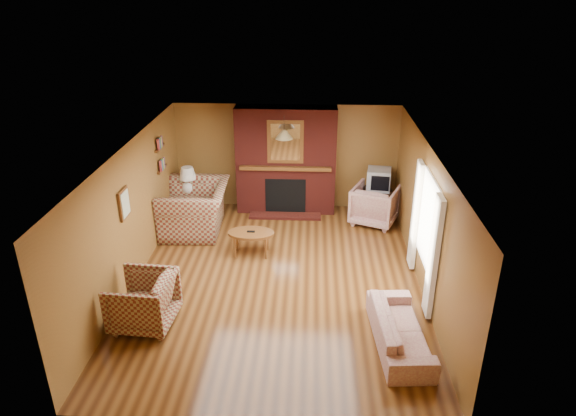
# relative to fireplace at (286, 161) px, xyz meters

# --- Properties ---
(floor) EXTENTS (6.50, 6.50, 0.00)m
(floor) POSITION_rel_fireplace_xyz_m (0.00, -2.98, -1.18)
(floor) COLOR #44240E
(floor) RESTS_ON ground
(ceiling) EXTENTS (6.50, 6.50, 0.00)m
(ceiling) POSITION_rel_fireplace_xyz_m (0.00, -2.98, 1.22)
(ceiling) COLOR silver
(ceiling) RESTS_ON wall_back
(wall_back) EXTENTS (6.50, 0.00, 6.50)m
(wall_back) POSITION_rel_fireplace_xyz_m (0.00, 0.27, 0.02)
(wall_back) COLOR olive
(wall_back) RESTS_ON floor
(wall_front) EXTENTS (6.50, 0.00, 6.50)m
(wall_front) POSITION_rel_fireplace_xyz_m (0.00, -6.23, 0.02)
(wall_front) COLOR olive
(wall_front) RESTS_ON floor
(wall_left) EXTENTS (0.00, 6.50, 6.50)m
(wall_left) POSITION_rel_fireplace_xyz_m (-2.50, -2.98, 0.02)
(wall_left) COLOR olive
(wall_left) RESTS_ON floor
(wall_right) EXTENTS (0.00, 6.50, 6.50)m
(wall_right) POSITION_rel_fireplace_xyz_m (2.50, -2.98, 0.02)
(wall_right) COLOR olive
(wall_right) RESTS_ON floor
(fireplace) EXTENTS (2.20, 0.82, 2.40)m
(fireplace) POSITION_rel_fireplace_xyz_m (0.00, 0.00, 0.00)
(fireplace) COLOR #561812
(fireplace) RESTS_ON floor
(window_right) EXTENTS (0.10, 1.85, 2.00)m
(window_right) POSITION_rel_fireplace_xyz_m (2.45, -3.18, -0.06)
(window_right) COLOR silver
(window_right) RESTS_ON wall_right
(bookshelf) EXTENTS (0.09, 0.55, 0.71)m
(bookshelf) POSITION_rel_fireplace_xyz_m (-2.44, -1.08, 0.48)
(bookshelf) COLOR brown
(bookshelf) RESTS_ON wall_left
(botanical_print) EXTENTS (0.05, 0.40, 0.50)m
(botanical_print) POSITION_rel_fireplace_xyz_m (-2.47, -3.28, 0.37)
(botanical_print) COLOR brown
(botanical_print) RESTS_ON wall_left
(pendant_light) EXTENTS (0.36, 0.36, 0.48)m
(pendant_light) POSITION_rel_fireplace_xyz_m (0.00, -0.68, 0.82)
(pendant_light) COLOR black
(pendant_light) RESTS_ON ceiling
(plaid_loveseat) EXTENTS (1.40, 1.59, 1.00)m
(plaid_loveseat) POSITION_rel_fireplace_xyz_m (-1.85, -1.11, -0.68)
(plaid_loveseat) COLOR maroon
(plaid_loveseat) RESTS_ON floor
(plaid_armchair) EXTENTS (0.99, 0.97, 0.84)m
(plaid_armchair) POSITION_rel_fireplace_xyz_m (-1.95, -4.38, -0.76)
(plaid_armchair) COLOR maroon
(plaid_armchair) RESTS_ON floor
(floral_sofa) EXTENTS (0.81, 1.80, 0.51)m
(floral_sofa) POSITION_rel_fireplace_xyz_m (1.90, -4.66, -0.93)
(floral_sofa) COLOR beige
(floral_sofa) RESTS_ON floor
(floral_armchair) EXTENTS (1.20, 1.21, 0.85)m
(floral_armchair) POSITION_rel_fireplace_xyz_m (1.96, -0.57, -0.76)
(floral_armchair) COLOR beige
(floral_armchair) RESTS_ON floor
(coffee_table) EXTENTS (0.89, 0.55, 0.49)m
(coffee_table) POSITION_rel_fireplace_xyz_m (-0.56, -2.09, -0.77)
(coffee_table) COLOR brown
(coffee_table) RESTS_ON floor
(side_table) EXTENTS (0.44, 0.44, 0.58)m
(side_table) POSITION_rel_fireplace_xyz_m (-2.10, -0.53, -0.89)
(side_table) COLOR brown
(side_table) RESTS_ON floor
(table_lamp) EXTENTS (0.37, 0.37, 0.61)m
(table_lamp) POSITION_rel_fireplace_xyz_m (-2.10, -0.53, -0.26)
(table_lamp) COLOR white
(table_lamp) RESTS_ON side_table
(tv_stand) EXTENTS (0.63, 0.58, 0.64)m
(tv_stand) POSITION_rel_fireplace_xyz_m (2.05, -0.18, -0.86)
(tv_stand) COLOR black
(tv_stand) RESTS_ON floor
(crt_tv) EXTENTS (0.57, 0.57, 0.46)m
(crt_tv) POSITION_rel_fireplace_xyz_m (2.05, -0.19, -0.31)
(crt_tv) COLOR #A5A8AD
(crt_tv) RESTS_ON tv_stand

